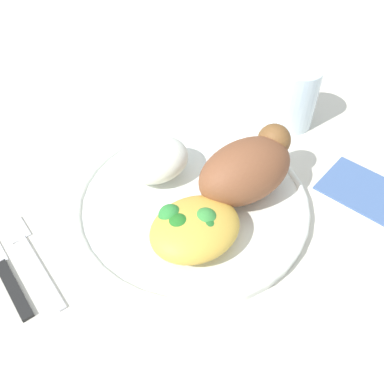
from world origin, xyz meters
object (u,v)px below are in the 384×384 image
at_px(rice_pile, 156,159).
at_px(mac_cheese_with_broccoli, 194,227).
at_px(napkin, 370,193).
at_px(roasted_chicken, 248,168).
at_px(fork, 31,255).
at_px(plate, 192,202).
at_px(knife, 0,263).
at_px(water_glass, 294,97).

height_order(rice_pile, mac_cheese_with_broccoli, rice_pile).
relative_size(mac_cheese_with_broccoli, napkin, 0.85).
bearing_deg(roasted_chicken, fork, 165.27).
bearing_deg(mac_cheese_with_broccoli, napkin, -13.67).
height_order(plate, roasted_chicken, roasted_chicken).
relative_size(plate, knife, 1.46).
xyz_separation_m(mac_cheese_with_broccoli, water_glass, (0.25, 0.11, 0.01)).
bearing_deg(fork, napkin, -20.89).
bearing_deg(mac_cheese_with_broccoli, plate, 57.83).
distance_m(roasted_chicken, napkin, 0.17).
bearing_deg(napkin, plate, 151.37).
relative_size(plate, water_glass, 3.11).
xyz_separation_m(fork, water_glass, (0.40, 0.02, 0.04)).
bearing_deg(napkin, rice_pile, 141.35).
xyz_separation_m(plate, roasted_chicken, (0.06, -0.03, 0.04)).
xyz_separation_m(plate, knife, (-0.22, 0.05, -0.01)).
bearing_deg(water_glass, napkin, -96.12).
bearing_deg(water_glass, mac_cheese_with_broccoli, -156.20).
height_order(plate, mac_cheese_with_broccoli, mac_cheese_with_broccoli).
distance_m(fork, napkin, 0.41).
height_order(plate, napkin, plate).
height_order(knife, napkin, knife).
distance_m(plate, fork, 0.19).
xyz_separation_m(rice_pile, water_glass, (0.23, -0.00, 0.01)).
relative_size(fork, knife, 0.75).
xyz_separation_m(mac_cheese_with_broccoli, napkin, (0.23, -0.06, -0.03)).
bearing_deg(rice_pile, water_glass, -0.72).
height_order(mac_cheese_with_broccoli, napkin, mac_cheese_with_broccoli).
bearing_deg(plate, water_glass, 14.95).
bearing_deg(rice_pile, knife, -176.19).
xyz_separation_m(roasted_chicken, mac_cheese_with_broccoli, (-0.09, -0.03, -0.02)).
distance_m(rice_pile, water_glass, 0.23).
relative_size(knife, napkin, 1.62).
bearing_deg(plate, napkin, -28.63).
distance_m(roasted_chicken, rice_pile, 0.11).
xyz_separation_m(roasted_chicken, napkin, (0.14, -0.08, -0.05)).
bearing_deg(knife, water_glass, 1.43).
height_order(knife, water_glass, water_glass).
bearing_deg(fork, knife, 166.26).
xyz_separation_m(fork, napkin, (0.38, -0.15, -0.00)).
distance_m(plate, knife, 0.22).
height_order(roasted_chicken, mac_cheese_with_broccoli, roasted_chicken).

